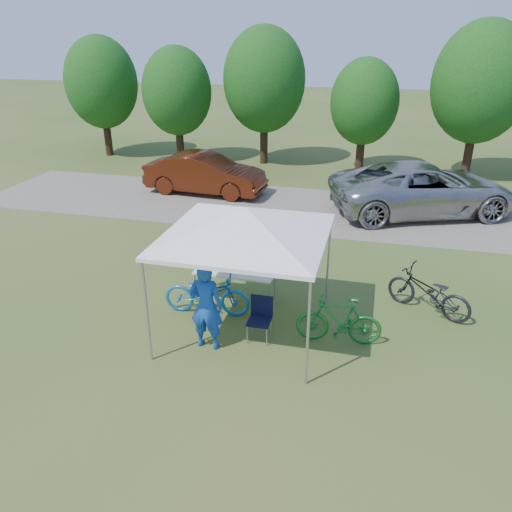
# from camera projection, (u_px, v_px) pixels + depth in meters

# --- Properties ---
(ground) EXTENTS (100.00, 100.00, 0.00)m
(ground) POSITION_uv_depth(u_px,v_px,m) (247.00, 329.00, 10.64)
(ground) COLOR #2D5119
(ground) RESTS_ON ground
(gravel_strip) EXTENTS (24.00, 5.00, 0.02)m
(gravel_strip) POSITION_uv_depth(u_px,v_px,m) (305.00, 209.00, 17.71)
(gravel_strip) COLOR gray
(gravel_strip) RESTS_ON ground
(canopy) EXTENTS (4.53, 4.53, 3.00)m
(canopy) POSITION_uv_depth(u_px,v_px,m) (246.00, 211.00, 9.55)
(canopy) COLOR #A5A5AA
(canopy) RESTS_ON ground
(treeline) EXTENTS (24.89, 4.28, 6.30)m
(treeline) POSITION_uv_depth(u_px,v_px,m) (323.00, 88.00, 21.66)
(treeline) COLOR #382314
(treeline) RESTS_ON ground
(folding_table) EXTENTS (1.85, 0.77, 0.76)m
(folding_table) POSITION_uv_depth(u_px,v_px,m) (235.00, 272.00, 11.52)
(folding_table) COLOR white
(folding_table) RESTS_ON ground
(folding_chair) EXTENTS (0.46, 0.48, 0.90)m
(folding_chair) POSITION_uv_depth(u_px,v_px,m) (260.00, 314.00, 10.16)
(folding_chair) COLOR black
(folding_chair) RESTS_ON ground
(cooler) EXTENTS (0.49, 0.33, 0.35)m
(cooler) POSITION_uv_depth(u_px,v_px,m) (226.00, 262.00, 11.47)
(cooler) COLOR white
(cooler) RESTS_ON folding_table
(ice_cream_cup) EXTENTS (0.08, 0.08, 0.06)m
(ice_cream_cup) POSITION_uv_depth(u_px,v_px,m) (254.00, 272.00, 11.34)
(ice_cream_cup) COLOR #BAD131
(ice_cream_cup) RESTS_ON folding_table
(cyclist) EXTENTS (0.69, 0.46, 1.85)m
(cyclist) POSITION_uv_depth(u_px,v_px,m) (206.00, 306.00, 9.68)
(cyclist) COLOR #1649B7
(cyclist) RESTS_ON ground
(bike_blue) EXTENTS (1.97, 0.82, 1.01)m
(bike_blue) POSITION_uv_depth(u_px,v_px,m) (207.00, 293.00, 11.03)
(bike_blue) COLOR blue
(bike_blue) RESTS_ON ground
(bike_green) EXTENTS (1.74, 0.63, 1.03)m
(bike_green) POSITION_uv_depth(u_px,v_px,m) (339.00, 320.00, 9.98)
(bike_green) COLOR #19722A
(bike_green) RESTS_ON ground
(bike_dark) EXTENTS (2.03, 1.50, 1.02)m
(bike_dark) POSITION_uv_depth(u_px,v_px,m) (429.00, 292.00, 11.06)
(bike_dark) COLOR black
(bike_dark) RESTS_ON ground
(minivan) EXTENTS (6.88, 4.96, 1.74)m
(minivan) POSITION_uv_depth(u_px,v_px,m) (423.00, 189.00, 16.99)
(minivan) COLOR #ABAAA7
(minivan) RESTS_ON gravel_strip
(sedan) EXTENTS (4.72, 1.93, 1.52)m
(sedan) POSITION_uv_depth(u_px,v_px,m) (205.00, 174.00, 19.16)
(sedan) COLOR #501D0D
(sedan) RESTS_ON gravel_strip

